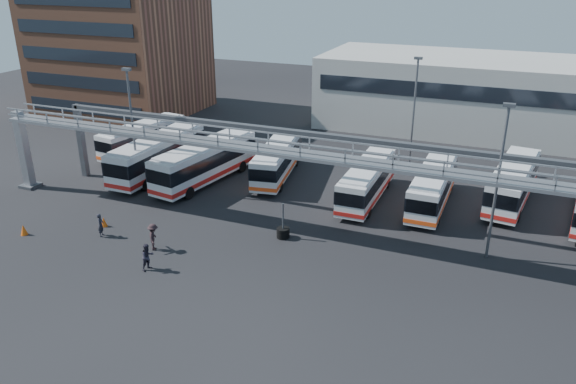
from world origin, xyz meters
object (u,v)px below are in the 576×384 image
at_px(bus_1, 158,154).
at_px(bus_2, 205,161).
at_px(bus_0, 143,137).
at_px(bus_3, 277,159).
at_px(light_pole_left, 132,124).
at_px(light_pole_mid, 499,175).
at_px(tire_stack, 283,232).
at_px(light_pole_back, 414,108).
at_px(pedestrian_a, 101,225).
at_px(pedestrian_c, 153,237).
at_px(cone_right, 104,222).
at_px(bus_5, 367,180).
at_px(cone_left, 24,230).
at_px(pedestrian_b, 148,257).
at_px(bus_7, 513,182).
at_px(bus_6, 433,186).

relative_size(bus_1, bus_2, 0.98).
xyz_separation_m(bus_0, bus_3, (15.06, -1.11, 0.01)).
height_order(light_pole_left, bus_2, light_pole_left).
relative_size(light_pole_mid, tire_stack, 3.92).
relative_size(light_pole_back, pedestrian_a, 6.02).
bearing_deg(light_pole_left, bus_0, 123.35).
xyz_separation_m(light_pole_back, bus_0, (-25.47, -5.68, -4.03)).
distance_m(bus_3, tire_stack, 11.91).
height_order(pedestrian_c, cone_right, pedestrian_c).
distance_m(bus_5, pedestrian_a, 20.44).
distance_m(pedestrian_c, cone_right, 5.70).
height_order(bus_1, cone_left, bus_1).
xyz_separation_m(light_pole_back, pedestrian_c, (-12.65, -22.39, -4.80)).
bearing_deg(bus_2, bus_1, -171.29).
bearing_deg(cone_right, bus_5, 36.25).
xyz_separation_m(light_pole_back, pedestrian_a, (-17.24, -22.12, -4.88)).
relative_size(light_pole_left, cone_right, 14.04).
bearing_deg(pedestrian_a, bus_0, 4.44).
relative_size(pedestrian_a, pedestrian_c, 0.91).
relative_size(light_pole_back, cone_right, 14.04).
height_order(light_pole_left, pedestrian_b, light_pole_left).
relative_size(pedestrian_b, cone_left, 2.28).
bearing_deg(bus_1, bus_7, 11.02).
bearing_deg(light_pole_left, light_pole_mid, -2.05).
bearing_deg(pedestrian_a, bus_5, -71.56).
relative_size(bus_1, tire_stack, 4.45).
xyz_separation_m(bus_3, cone_right, (-7.69, -14.04, -1.34)).
height_order(light_pole_back, bus_5, light_pole_back).
xyz_separation_m(bus_6, tire_stack, (-8.68, -9.38, -1.26)).
bearing_deg(light_pole_mid, pedestrian_b, -153.44).
xyz_separation_m(bus_0, pedestrian_b, (14.02, -19.04, -0.81)).
height_order(bus_0, pedestrian_c, bus_0).
distance_m(bus_0, tire_stack, 23.36).
xyz_separation_m(bus_1, bus_7, (29.57, 5.25, -0.13)).
bearing_deg(pedestrian_c, cone_left, 70.46).
height_order(bus_7, pedestrian_a, bus_7).
height_order(bus_0, cone_left, bus_0).
bearing_deg(bus_7, cone_right, -142.46).
bearing_deg(pedestrian_a, cone_right, 11.46).
relative_size(bus_0, bus_5, 1.03).
height_order(light_pole_mid, bus_3, light_pole_mid).
height_order(light_pole_mid, light_pole_back, same).
distance_m(light_pole_left, pedestrian_b, 14.54).
distance_m(bus_5, cone_right, 20.33).
relative_size(bus_6, bus_7, 0.92).
bearing_deg(bus_1, light_pole_mid, -8.48).
height_order(bus_0, pedestrian_b, bus_0).
bearing_deg(bus_2, pedestrian_a, -88.52).
bearing_deg(bus_3, bus_7, -4.41).
bearing_deg(light_pole_left, cone_right, -74.44).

